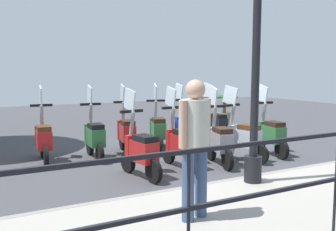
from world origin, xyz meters
TOP-DOWN VIEW (x-y plane):
  - ground_plane at (0.00, 0.00)m, footprint 28.00×28.00m
  - promenade_walkway at (-3.15, 0.00)m, footprint 2.20×20.00m
  - lamp_post_near at (-2.40, 0.42)m, footprint 0.26×0.90m
  - pedestrian_distant at (-3.19, 1.97)m, footprint 0.40×0.47m
  - potted_palm at (3.21, -3.22)m, footprint 1.06×0.66m
  - scooter_near_0 at (-0.67, -1.56)m, footprint 1.23×0.45m
  - scooter_near_1 at (-0.78, -0.70)m, footprint 1.21×0.52m
  - scooter_near_2 at (-0.85, -0.07)m, footprint 1.22×0.51m
  - scooter_near_3 at (-0.68, 0.72)m, footprint 1.23×0.44m
  - scooter_near_4 at (-0.92, 1.64)m, footprint 1.23×0.45m
  - scooter_far_0 at (1.06, -1.30)m, footprint 1.23×0.44m
  - scooter_far_1 at (0.93, -0.37)m, footprint 1.23×0.44m
  - scooter_far_2 at (1.01, 0.34)m, footprint 1.20×0.55m
  - scooter_far_3 at (1.00, 1.13)m, footprint 1.23×0.46m
  - scooter_far_4 at (0.80, 1.92)m, footprint 1.23×0.44m
  - scooter_far_5 at (1.02, 2.90)m, footprint 1.23×0.44m

SIDE VIEW (x-z plane):
  - ground_plane at x=0.00m, z-range 0.00..0.00m
  - promenade_walkway at x=-3.15m, z-range 0.00..0.15m
  - potted_palm at x=3.21m, z-range -0.08..0.97m
  - scooter_near_0 at x=-0.67m, z-range -0.29..1.25m
  - scooter_near_1 at x=-0.78m, z-range -0.29..1.25m
  - scooter_near_2 at x=-0.85m, z-range -0.29..1.25m
  - scooter_near_3 at x=-0.68m, z-range -0.29..1.25m
  - scooter_near_4 at x=-0.92m, z-range -0.29..1.25m
  - scooter_far_0 at x=1.06m, z-range -0.29..1.25m
  - scooter_far_1 at x=0.93m, z-range -0.29..1.25m
  - scooter_far_2 at x=1.01m, z-range -0.29..1.25m
  - scooter_far_3 at x=1.00m, z-range -0.29..1.25m
  - scooter_far_4 at x=0.80m, z-range -0.29..1.25m
  - scooter_far_5 at x=1.02m, z-range -0.29..1.25m
  - pedestrian_distant at x=-3.19m, z-range 0.28..1.87m
  - lamp_post_near at x=-2.40m, z-range -0.10..4.36m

